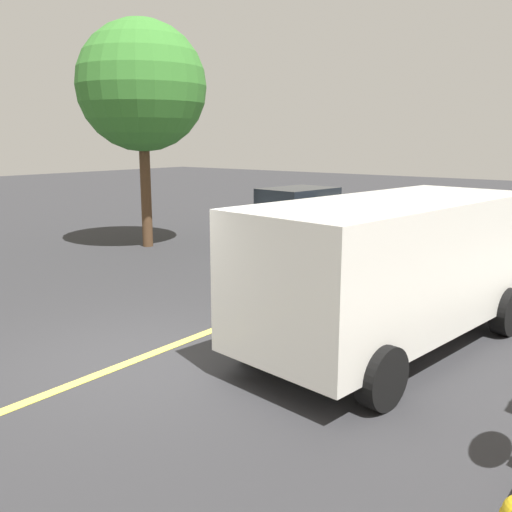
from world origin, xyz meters
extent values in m
plane|color=#2D2D30|center=(0.00, 0.00, 0.00)|extent=(80.00, 80.00, 0.00)
cube|color=#E0D14C|center=(3.00, 0.00, 0.01)|extent=(28.00, 0.16, 0.01)
cube|color=silver|center=(2.65, -2.54, 1.29)|extent=(5.40, 2.62, 1.82)
cube|color=black|center=(0.58, -2.29, 1.69)|extent=(0.38, 1.85, 0.80)
cylinder|color=black|center=(0.77, -3.32, 0.38)|extent=(0.79, 0.35, 0.76)
cylinder|color=black|center=(1.02, -1.34, 0.38)|extent=(0.79, 0.35, 0.76)
cylinder|color=black|center=(4.28, -3.75, 0.38)|extent=(0.79, 0.35, 0.76)
cylinder|color=black|center=(4.53, -1.77, 0.38)|extent=(0.79, 0.35, 0.76)
cube|color=#B7BABF|center=(8.94, 3.20, 0.65)|extent=(4.61, 2.19, 0.67)
cube|color=black|center=(8.72, 3.22, 1.32)|extent=(2.28, 1.74, 0.67)
cylinder|color=black|center=(10.54, 3.90, 0.32)|extent=(0.66, 0.29, 0.64)
cylinder|color=black|center=(10.36, 2.18, 0.32)|extent=(0.66, 0.29, 0.64)
cylinder|color=black|center=(7.53, 4.22, 0.32)|extent=(0.66, 0.29, 0.64)
cylinder|color=black|center=(7.35, 2.49, 0.32)|extent=(0.66, 0.29, 0.64)
cylinder|color=black|center=(10.00, -2.00, 0.32)|extent=(0.66, 0.29, 0.64)
cylinder|color=#513823|center=(5.77, 6.44, 1.74)|extent=(0.29, 0.29, 3.48)
sphere|color=#387A2D|center=(5.77, 6.44, 4.46)|extent=(3.54, 3.54, 3.54)
camera|label=1|loc=(-4.80, -5.90, 3.04)|focal=39.36mm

